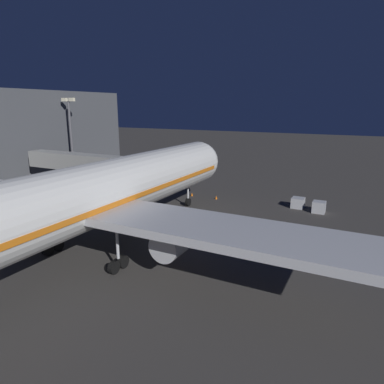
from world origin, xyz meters
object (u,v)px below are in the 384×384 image
Objects in this scene: jet_bridge at (97,164)px; apron_floodlight_mast at (71,135)px; airliner_at_gate at (71,203)px; traffic_cone_nose_starboard at (192,194)px; baggage_container_near_belt at (298,203)px; baggage_container_mid_row at (319,207)px; traffic_cone_nose_port at (216,197)px.

jet_bridge is 15.51m from apron_floodlight_mast.
traffic_cone_nose_starboard is at bearing -85.48° from airliner_at_gate.
baggage_container_near_belt is 3.26m from baggage_container_mid_row.
baggage_container_near_belt is (-27.24, -11.91, -5.43)m from jet_bridge.
baggage_container_mid_row is at bearing 160.55° from baggage_container_near_belt.
airliner_at_gate reaches higher than traffic_cone_nose_port.
baggage_container_mid_row is at bearing -122.65° from airliner_at_gate.
airliner_at_gate reaches higher than baggage_container_mid_row.
baggage_container_near_belt is at bearing -175.05° from traffic_cone_nose_port.
baggage_container_near_belt is at bearing -19.45° from baggage_container_mid_row.
airliner_at_gate is at bearing 85.48° from traffic_cone_nose_port.
traffic_cone_nose_starboard is at bearing 3.67° from baggage_container_near_belt.
airliner_at_gate is 32.16× the size of baggage_container_near_belt.
traffic_cone_nose_port is (-14.69, -10.82, -5.91)m from jet_bridge.
jet_bridge reaches higher than baggage_container_mid_row.
apron_floodlight_mast reaches higher than traffic_cone_nose_port.
baggage_container_mid_row is (-3.07, 1.08, 0.06)m from baggage_container_near_belt.
airliner_at_gate reaches higher than apron_floodlight_mast.
traffic_cone_nose_port is (12.56, 1.09, -0.48)m from baggage_container_near_belt.
baggage_container_near_belt is 1.08× the size of baggage_container_mid_row.
baggage_container_near_belt reaches higher than traffic_cone_nose_starboard.
jet_bridge is at bearing 19.65° from baggage_container_mid_row.
baggage_container_mid_row is at bearing -176.01° from apron_floodlight_mast.
apron_floodlight_mast is 28.99× the size of traffic_cone_nose_port.
baggage_container_near_belt is at bearing -117.05° from airliner_at_gate.
apron_floodlight_mast is 25.20m from traffic_cone_nose_starboard.
jet_bridge is 1.47× the size of apron_floodlight_mast.
traffic_cone_nose_port is at bearing -94.52° from airliner_at_gate.
airliner_at_gate is 107.34× the size of traffic_cone_nose_port.
baggage_container_mid_row is 3.09× the size of traffic_cone_nose_port.
apron_floodlight_mast is at bearing 5.82° from baggage_container_near_belt.
jet_bridge is 42.60× the size of traffic_cone_nose_port.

